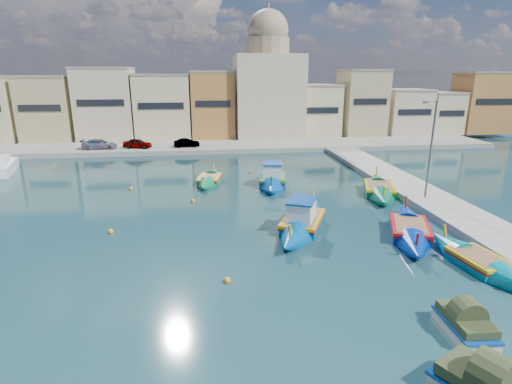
{
  "coord_description": "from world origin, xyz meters",
  "views": [
    {
      "loc": [
        0.5,
        -22.31,
        9.87
      ],
      "look_at": [
        4.0,
        6.0,
        1.4
      ],
      "focal_mm": 28.0,
      "sensor_mm": 36.0,
      "label": 1
    }
  ],
  "objects_px": {
    "quay_street_lamp": "(430,149)",
    "luzzu_turquoise_cabin": "(303,222)",
    "luzzu_blue_cabin": "(273,180)",
    "luzzu_green": "(209,180)",
    "luzzu_cyan_south": "(479,263)",
    "church_block": "(268,84)",
    "luzzu_cyan_mid": "(379,190)",
    "tender_far": "(465,325)",
    "yacht_north": "(4,165)",
    "luzzu_blue_south": "(410,231)"
  },
  "relations": [
    {
      "from": "quay_street_lamp",
      "to": "yacht_north",
      "type": "bearing_deg",
      "value": 156.72
    },
    {
      "from": "church_block",
      "to": "quay_street_lamp",
      "type": "relative_size",
      "value": 2.39
    },
    {
      "from": "church_block",
      "to": "luzzu_cyan_mid",
      "type": "distance_m",
      "value": 32.51
    },
    {
      "from": "luzzu_blue_cabin",
      "to": "yacht_north",
      "type": "height_order",
      "value": "yacht_north"
    },
    {
      "from": "luzzu_blue_south",
      "to": "luzzu_green",
      "type": "bearing_deg",
      "value": 130.84
    },
    {
      "from": "luzzu_blue_cabin",
      "to": "luzzu_cyan_south",
      "type": "height_order",
      "value": "luzzu_blue_cabin"
    },
    {
      "from": "church_block",
      "to": "luzzu_cyan_mid",
      "type": "relative_size",
      "value": 1.95
    },
    {
      "from": "church_block",
      "to": "luzzu_blue_cabin",
      "type": "xyz_separation_m",
      "value": [
        -3.58,
        -27.01,
        -8.01
      ]
    },
    {
      "from": "luzzu_blue_cabin",
      "to": "luzzu_blue_south",
      "type": "bearing_deg",
      "value": -63.02
    },
    {
      "from": "luzzu_cyan_mid",
      "to": "quay_street_lamp",
      "type": "bearing_deg",
      "value": -50.04
    },
    {
      "from": "luzzu_turquoise_cabin",
      "to": "luzzu_blue_cabin",
      "type": "distance_m",
      "value": 11.07
    },
    {
      "from": "yacht_north",
      "to": "tender_far",
      "type": "bearing_deg",
      "value": -45.82
    },
    {
      "from": "church_block",
      "to": "luzzu_cyan_mid",
      "type": "xyz_separation_m",
      "value": [
        5.0,
        -31.08,
        -8.11
      ]
    },
    {
      "from": "church_block",
      "to": "luzzu_blue_cabin",
      "type": "height_order",
      "value": "church_block"
    },
    {
      "from": "luzzu_green",
      "to": "luzzu_cyan_south",
      "type": "bearing_deg",
      "value": -53.85
    },
    {
      "from": "luzzu_green",
      "to": "luzzu_cyan_south",
      "type": "height_order",
      "value": "luzzu_cyan_south"
    },
    {
      "from": "church_block",
      "to": "luzzu_blue_cabin",
      "type": "distance_m",
      "value": 28.4
    },
    {
      "from": "luzzu_green",
      "to": "luzzu_cyan_south",
      "type": "distance_m",
      "value": 23.66
    },
    {
      "from": "church_block",
      "to": "luzzu_blue_south",
      "type": "bearing_deg",
      "value": -85.6
    },
    {
      "from": "luzzu_turquoise_cabin",
      "to": "luzzu_cyan_mid",
      "type": "relative_size",
      "value": 1.05
    },
    {
      "from": "luzzu_cyan_mid",
      "to": "yacht_north",
      "type": "height_order",
      "value": "yacht_north"
    },
    {
      "from": "luzzu_turquoise_cabin",
      "to": "quay_street_lamp",
      "type": "bearing_deg",
      "value": 20.62
    },
    {
      "from": "luzzu_blue_south",
      "to": "tender_far",
      "type": "distance_m",
      "value": 10.16
    },
    {
      "from": "luzzu_blue_cabin",
      "to": "luzzu_cyan_mid",
      "type": "distance_m",
      "value": 9.5
    },
    {
      "from": "yacht_north",
      "to": "quay_street_lamp",
      "type": "bearing_deg",
      "value": -23.28
    },
    {
      "from": "tender_far",
      "to": "yacht_north",
      "type": "height_order",
      "value": "yacht_north"
    },
    {
      "from": "luzzu_green",
      "to": "yacht_north",
      "type": "height_order",
      "value": "yacht_north"
    },
    {
      "from": "quay_street_lamp",
      "to": "luzzu_cyan_mid",
      "type": "bearing_deg",
      "value": 129.96
    },
    {
      "from": "luzzu_green",
      "to": "tender_far",
      "type": "height_order",
      "value": "luzzu_green"
    },
    {
      "from": "luzzu_cyan_mid",
      "to": "tender_far",
      "type": "bearing_deg",
      "value": -103.96
    },
    {
      "from": "church_block",
      "to": "quay_street_lamp",
      "type": "bearing_deg",
      "value": -77.65
    },
    {
      "from": "luzzu_blue_cabin",
      "to": "luzzu_turquoise_cabin",
      "type": "bearing_deg",
      "value": -89.02
    },
    {
      "from": "luzzu_green",
      "to": "tender_far",
      "type": "bearing_deg",
      "value": -68.12
    },
    {
      "from": "luzzu_blue_cabin",
      "to": "luzzu_green",
      "type": "relative_size",
      "value": 1.29
    },
    {
      "from": "church_block",
      "to": "yacht_north",
      "type": "bearing_deg",
      "value": -151.04
    },
    {
      "from": "luzzu_blue_south",
      "to": "luzzu_turquoise_cabin",
      "type": "bearing_deg",
      "value": 162.62
    },
    {
      "from": "luzzu_blue_cabin",
      "to": "luzzu_green",
      "type": "height_order",
      "value": "luzzu_blue_cabin"
    },
    {
      "from": "church_block",
      "to": "luzzu_cyan_south",
      "type": "xyz_separation_m",
      "value": [
        4.56,
        -44.76,
        -8.15
      ]
    },
    {
      "from": "luzzu_cyan_mid",
      "to": "luzzu_cyan_south",
      "type": "height_order",
      "value": "luzzu_cyan_mid"
    },
    {
      "from": "quay_street_lamp",
      "to": "luzzu_turquoise_cabin",
      "type": "height_order",
      "value": "quay_street_lamp"
    },
    {
      "from": "luzzu_cyan_mid",
      "to": "luzzu_cyan_south",
      "type": "bearing_deg",
      "value": -91.86
    },
    {
      "from": "church_block",
      "to": "luzzu_turquoise_cabin",
      "type": "height_order",
      "value": "church_block"
    },
    {
      "from": "luzzu_blue_cabin",
      "to": "luzzu_cyan_mid",
      "type": "relative_size",
      "value": 0.97
    },
    {
      "from": "quay_street_lamp",
      "to": "luzzu_cyan_mid",
      "type": "relative_size",
      "value": 0.82
    },
    {
      "from": "quay_street_lamp",
      "to": "luzzu_blue_cabin",
      "type": "xyz_separation_m",
      "value": [
        -11.02,
        6.99,
        -3.94
      ]
    },
    {
      "from": "quay_street_lamp",
      "to": "yacht_north",
      "type": "height_order",
      "value": "yacht_north"
    },
    {
      "from": "luzzu_cyan_mid",
      "to": "luzzu_green",
      "type": "distance_m",
      "value": 15.39
    },
    {
      "from": "luzzu_blue_south",
      "to": "yacht_north",
      "type": "distance_m",
      "value": 41.25
    },
    {
      "from": "luzzu_blue_south",
      "to": "luzzu_cyan_south",
      "type": "relative_size",
      "value": 1.23
    },
    {
      "from": "quay_street_lamp",
      "to": "luzzu_turquoise_cabin",
      "type": "xyz_separation_m",
      "value": [
        -10.83,
        -4.08,
        -3.94
      ]
    }
  ]
}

